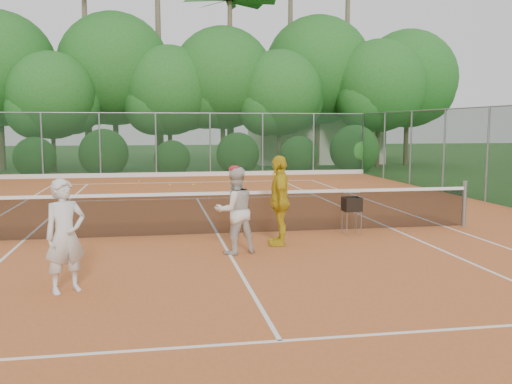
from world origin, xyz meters
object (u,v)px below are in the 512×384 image
player_white (65,236)px  player_yellow (279,200)px  player_center_grp (235,210)px  ball_hopper (352,205)px

player_white → player_yellow: bearing=4.6°
player_center_grp → ball_hopper: (2.81, 1.39, -0.16)m
player_white → player_yellow: player_yellow is taller
player_white → player_yellow: (3.76, 2.68, 0.08)m
player_white → player_yellow: 4.62m
player_center_grp → ball_hopper: bearing=26.3°
player_white → ball_hopper: player_white is taller
player_white → player_center_grp: 3.45m
player_white → ball_hopper: (5.57, 3.46, -0.16)m
player_center_grp → player_yellow: (0.99, 0.61, 0.08)m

